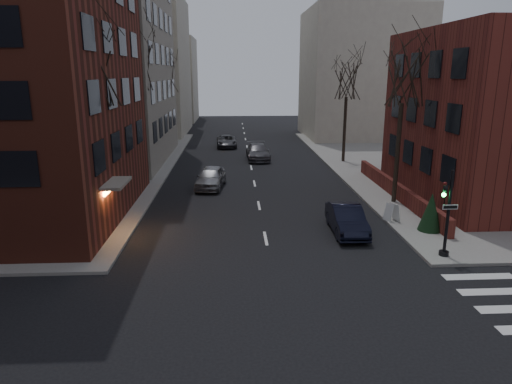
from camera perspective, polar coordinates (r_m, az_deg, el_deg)
building_left_tan at (r=47.02m, az=-23.58°, el=20.57°), size 18.00×18.00×28.00m
building_right_brick at (r=34.37m, az=29.24°, el=8.23°), size 12.00×14.00×11.00m
low_wall_right at (r=31.98m, az=17.14°, el=0.24°), size 0.35×16.00×1.00m
building_distant_la at (r=66.43m, az=-15.06°, el=14.88°), size 14.00×16.00×18.00m
building_distant_ra at (r=62.33m, az=12.94°, el=14.12°), size 14.00×14.00×16.00m
building_distant_lb at (r=82.86m, az=-11.14°, el=13.59°), size 10.00×12.00×14.00m
traffic_signal at (r=22.27m, az=22.69°, el=-3.12°), size 0.76×0.44×4.00m
tree_left_a at (r=25.11m, az=-20.18°, el=14.27°), size 4.18×4.18×10.26m
tree_left_b at (r=36.78m, az=-14.71°, el=15.24°), size 4.40×4.40×10.80m
tree_left_c at (r=50.58m, az=-11.44°, el=14.17°), size 3.96×3.96×9.72m
tree_right_a at (r=29.94m, az=17.96°, el=13.54°), size 3.96×3.96×9.72m
tree_right_b at (r=43.35m, az=11.30°, el=13.53°), size 3.74×3.74×9.18m
streetlamp_near at (r=32.99m, az=-14.52°, el=7.21°), size 0.36×0.36×6.28m
streetlamp_far at (r=52.64m, az=-10.26°, el=10.10°), size 0.36×0.36×6.28m
parked_sedan at (r=24.73m, az=11.26°, el=-3.35°), size 1.66×4.53×1.48m
car_lane_silver at (r=33.83m, az=-5.67°, el=1.83°), size 2.42×4.77×1.56m
car_lane_gray at (r=44.64m, az=0.23°, el=5.04°), size 2.29×5.34×1.53m
car_lane_far at (r=52.47m, az=-3.71°, el=6.36°), size 2.40×4.86×1.33m
sandwich_board at (r=26.86m, az=16.63°, el=-2.42°), size 0.65×0.75×1.01m
evergreen_shrub at (r=25.76m, az=21.02°, el=-2.33°), size 1.41×1.41×2.05m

